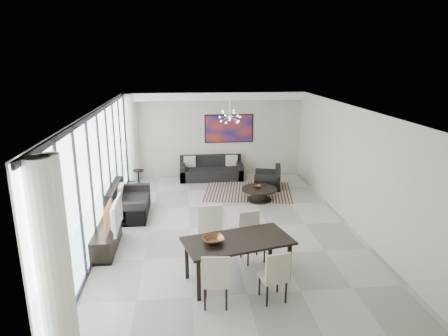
{
  "coord_description": "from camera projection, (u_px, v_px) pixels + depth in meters",
  "views": [
    {
      "loc": [
        -1.02,
        -8.96,
        4.03
      ],
      "look_at": [
        -0.03,
        0.92,
        1.25
      ],
      "focal_mm": 32.0,
      "sensor_mm": 36.0,
      "label": 1
    }
  ],
  "objects": [
    {
      "name": "window_wall",
      "position": [
        105.0,
        173.0,
        9.1
      ],
      "size": [
        0.37,
        8.95,
        2.9
      ],
      "color": "silver",
      "rests_on": "floor"
    },
    {
      "name": "coffee_table",
      "position": [
        259.0,
        193.0,
        11.56
      ],
      "size": [
        1.03,
        1.03,
        0.36
      ],
      "color": "black",
      "rests_on": "floor"
    },
    {
      "name": "television",
      "position": [
        112.0,
        215.0,
        8.47
      ],
      "size": [
        0.16,
        1.08,
        0.62
      ],
      "primitive_type": "imported",
      "rotation": [
        0.0,
        0.0,
        1.59
      ],
      "color": "gray",
      "rests_on": "tv_console"
    },
    {
      "name": "rug",
      "position": [
        248.0,
        191.0,
        12.35
      ],
      "size": [
        2.92,
        2.43,
        0.01
      ],
      "primitive_type": "cube",
      "rotation": [
        0.0,
        0.0,
        -0.17
      ],
      "color": "black",
      "rests_on": "floor"
    },
    {
      "name": "room_shell",
      "position": [
        249.0,
        170.0,
        9.43
      ],
      "size": [
        6.0,
        9.0,
        2.9
      ],
      "color": "#A8A39B",
      "rests_on": "ground"
    },
    {
      "name": "dining_chair_ne",
      "position": [
        251.0,
        233.0,
        8.12
      ],
      "size": [
        0.56,
        0.56,
        1.0
      ],
      "color": "beige",
      "rests_on": "floor"
    },
    {
      "name": "dining_chair_sw",
      "position": [
        216.0,
        277.0,
        6.5
      ],
      "size": [
        0.49,
        0.49,
        0.98
      ],
      "color": "beige",
      "rests_on": "floor"
    },
    {
      "name": "painting",
      "position": [
        229.0,
        129.0,
        13.66
      ],
      "size": [
        1.68,
        0.04,
        0.98
      ],
      "primitive_type": "cube",
      "color": "#A62D17",
      "rests_on": "room_shell"
    },
    {
      "name": "bowl_dining",
      "position": [
        213.0,
        240.0,
        7.15
      ],
      "size": [
        0.46,
        0.46,
        0.09
      ],
      "primitive_type": "imported",
      "rotation": [
        0.0,
        0.0,
        0.22
      ],
      "color": "brown",
      "rests_on": "dining_table"
    },
    {
      "name": "bowl_coffee",
      "position": [
        258.0,
        186.0,
        11.57
      ],
      "size": [
        0.23,
        0.23,
        0.07
      ],
      "primitive_type": "imported",
      "rotation": [
        0.0,
        0.0,
        0.1
      ],
      "color": "brown",
      "rests_on": "coffee_table"
    },
    {
      "name": "dining_chair_nw",
      "position": [
        211.0,
        229.0,
        8.1
      ],
      "size": [
        0.56,
        0.56,
        1.12
      ],
      "color": "beige",
      "rests_on": "floor"
    },
    {
      "name": "soffit",
      "position": [
        215.0,
        96.0,
        13.15
      ],
      "size": [
        5.98,
        0.4,
        0.26
      ],
      "primitive_type": "cube",
      "color": "white",
      "rests_on": "room_shell"
    },
    {
      "name": "loveseat",
      "position": [
        128.0,
        205.0,
        10.47
      ],
      "size": [
        0.93,
        1.66,
        0.83
      ],
      "color": "black",
      "rests_on": "floor"
    },
    {
      "name": "tv_console",
      "position": [
        107.0,
        239.0,
        8.61
      ],
      "size": [
        0.43,
        1.52,
        0.48
      ],
      "primitive_type": "cube",
      "color": "black",
      "rests_on": "floor"
    },
    {
      "name": "dining_table",
      "position": [
        238.0,
        244.0,
        7.29
      ],
      "size": [
        2.13,
        1.44,
        0.81
      ],
      "color": "black",
      "rests_on": "floor"
    },
    {
      "name": "armchair",
      "position": [
        269.0,
        181.0,
        12.63
      ],
      "size": [
        0.97,
        1.0,
        0.71
      ],
      "color": "black",
      "rests_on": "floor"
    },
    {
      "name": "chandelier",
      "position": [
        230.0,
        117.0,
        11.56
      ],
      "size": [
        0.66,
        0.66,
        0.71
      ],
      "color": "silver",
      "rests_on": "room_shell"
    },
    {
      "name": "sofa_main",
      "position": [
        211.0,
        171.0,
        13.59
      ],
      "size": [
        2.11,
        0.86,
        0.77
      ],
      "color": "black",
      "rests_on": "floor"
    },
    {
      "name": "dining_chair_se",
      "position": [
        275.0,
        273.0,
        6.65
      ],
      "size": [
        0.51,
        0.51,
        0.95
      ],
      "color": "beige",
      "rests_on": "floor"
    },
    {
      "name": "side_table",
      "position": [
        138.0,
        175.0,
        12.94
      ],
      "size": [
        0.36,
        0.36,
        0.49
      ],
      "color": "black",
      "rests_on": "floor"
    }
  ]
}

